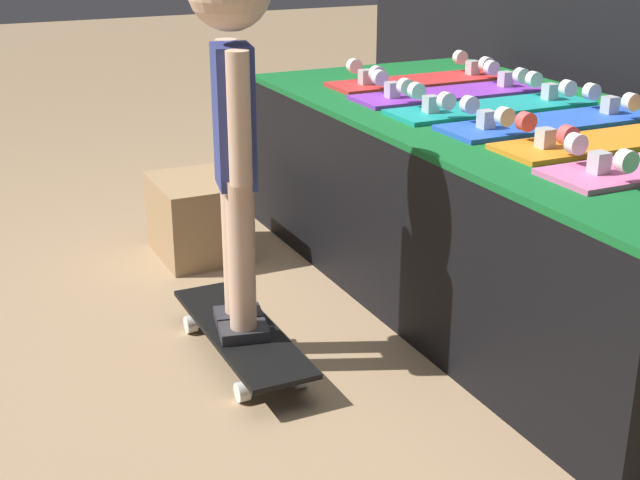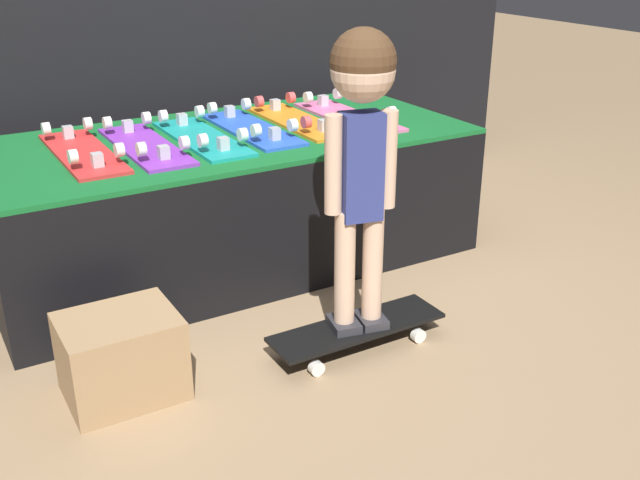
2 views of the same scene
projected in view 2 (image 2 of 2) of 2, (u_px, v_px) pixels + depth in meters
name	position (u px, v px, depth m)	size (l,w,h in m)	color
ground_plane	(301.00, 317.00, 2.93)	(16.00, 16.00, 0.00)	#9E7F5B
display_rack	(230.00, 198.00, 3.33)	(2.08, 0.97, 0.58)	black
skateboard_red_on_rack	(82.00, 151.00, 2.94)	(0.20, 0.69, 0.09)	red
skateboard_purple_on_rack	(145.00, 144.00, 3.03)	(0.20, 0.69, 0.09)	purple
skateboard_teal_on_rack	(202.00, 136.00, 3.14)	(0.20, 0.69, 0.09)	teal
skateboard_blue_on_rack	(251.00, 127.00, 3.28)	(0.20, 0.69, 0.09)	blue
skateboard_orange_on_rack	(298.00, 119.00, 3.40)	(0.20, 0.69, 0.09)	orange
skateboard_pink_on_rack	(348.00, 115.00, 3.49)	(0.20, 0.69, 0.09)	pink
skateboard_on_floor	(357.00, 330.00, 2.69)	(0.66, 0.19, 0.09)	black
child	(362.00, 127.00, 2.40)	(0.25, 0.21, 1.04)	#2D2D33
storage_box	(121.00, 356.00, 2.40)	(0.36, 0.29, 0.28)	#A37F56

